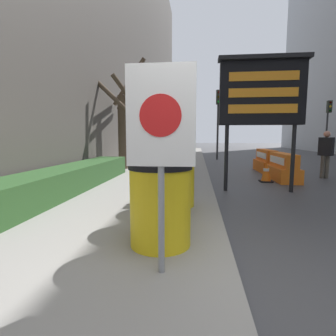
{
  "coord_description": "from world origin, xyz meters",
  "views": [
    {
      "loc": [
        -0.4,
        -2.1,
        1.41
      ],
      "look_at": [
        -1.53,
        8.0,
        0.2
      ],
      "focal_mm": 28.0,
      "sensor_mm": 36.0,
      "label": 1
    }
  ],
  "objects_px": {
    "barrel_drum_back": "(175,180)",
    "pedestrian_worker": "(326,151)",
    "barrel_drum_foreground": "(160,204)",
    "jersey_barrier_orange_near": "(283,168)",
    "message_board": "(262,93)",
    "barrel_drum_middle": "(165,189)",
    "jersey_barrier_orange_far": "(266,162)",
    "traffic_light_near_curb": "(218,110)",
    "warning_sign": "(161,131)",
    "traffic_cone_near": "(266,172)",
    "traffic_light_far_side": "(328,116)"
  },
  "relations": [
    {
      "from": "barrel_drum_foreground",
      "to": "jersey_barrier_orange_near",
      "type": "distance_m",
      "value": 6.72
    },
    {
      "from": "barrel_drum_back",
      "to": "pedestrian_worker",
      "type": "relative_size",
      "value": 0.6
    },
    {
      "from": "barrel_drum_foreground",
      "to": "pedestrian_worker",
      "type": "xyz_separation_m",
      "value": [
        4.76,
        6.47,
        0.32
      ]
    },
    {
      "from": "barrel_drum_foreground",
      "to": "traffic_light_near_curb",
      "type": "xyz_separation_m",
      "value": [
        1.66,
        13.55,
        2.41
      ]
    },
    {
      "from": "barrel_drum_foreground",
      "to": "traffic_cone_near",
      "type": "relative_size",
      "value": 1.44
    },
    {
      "from": "jersey_barrier_orange_far",
      "to": "traffic_light_far_side",
      "type": "xyz_separation_m",
      "value": [
        6.49,
        9.14,
        2.47
      ]
    },
    {
      "from": "barrel_drum_middle",
      "to": "traffic_cone_near",
      "type": "xyz_separation_m",
      "value": [
        2.64,
        4.6,
        -0.3
      ]
    },
    {
      "from": "traffic_light_near_curb",
      "to": "warning_sign",
      "type": "bearing_deg",
      "value": -96.28
    },
    {
      "from": "barrel_drum_foreground",
      "to": "message_board",
      "type": "distance_m",
      "value": 4.82
    },
    {
      "from": "jersey_barrier_orange_near",
      "to": "traffic_cone_near",
      "type": "distance_m",
      "value": 0.74
    },
    {
      "from": "traffic_light_near_curb",
      "to": "pedestrian_worker",
      "type": "distance_m",
      "value": 8.0
    },
    {
      "from": "barrel_drum_back",
      "to": "message_board",
      "type": "xyz_separation_m",
      "value": [
        1.98,
        2.19,
        1.87
      ]
    },
    {
      "from": "message_board",
      "to": "barrel_drum_middle",
      "type": "bearing_deg",
      "value": -123.81
    },
    {
      "from": "barrel_drum_middle",
      "to": "barrel_drum_back",
      "type": "distance_m",
      "value": 0.89
    },
    {
      "from": "traffic_light_near_curb",
      "to": "traffic_cone_near",
      "type": "bearing_deg",
      "value": -83.45
    },
    {
      "from": "jersey_barrier_orange_far",
      "to": "traffic_light_near_curb",
      "type": "distance_m",
      "value": 6.3
    },
    {
      "from": "warning_sign",
      "to": "traffic_light_far_side",
      "type": "bearing_deg",
      "value": 61.73
    },
    {
      "from": "barrel_drum_foreground",
      "to": "message_board",
      "type": "xyz_separation_m",
      "value": [
        2.0,
        3.97,
        1.87
      ]
    },
    {
      "from": "pedestrian_worker",
      "to": "message_board",
      "type": "bearing_deg",
      "value": -92.69
    },
    {
      "from": "traffic_cone_near",
      "to": "barrel_drum_middle",
      "type": "bearing_deg",
      "value": -119.86
    },
    {
      "from": "pedestrian_worker",
      "to": "traffic_cone_near",
      "type": "bearing_deg",
      "value": -110.77
    },
    {
      "from": "message_board",
      "to": "jersey_barrier_orange_far",
      "type": "relative_size",
      "value": 1.74
    },
    {
      "from": "barrel_drum_foreground",
      "to": "traffic_light_far_side",
      "type": "relative_size",
      "value": 0.24
    },
    {
      "from": "message_board",
      "to": "traffic_light_near_curb",
      "type": "height_order",
      "value": "traffic_light_near_curb"
    },
    {
      "from": "barrel_drum_foreground",
      "to": "message_board",
      "type": "height_order",
      "value": "message_board"
    },
    {
      "from": "warning_sign",
      "to": "pedestrian_worker",
      "type": "height_order",
      "value": "warning_sign"
    },
    {
      "from": "jersey_barrier_orange_far",
      "to": "pedestrian_worker",
      "type": "relative_size",
      "value": 1.2
    },
    {
      "from": "jersey_barrier_orange_near",
      "to": "pedestrian_worker",
      "type": "relative_size",
      "value": 1.13
    },
    {
      "from": "warning_sign",
      "to": "jersey_barrier_orange_far",
      "type": "height_order",
      "value": "warning_sign"
    },
    {
      "from": "barrel_drum_middle",
      "to": "traffic_light_near_curb",
      "type": "height_order",
      "value": "traffic_light_near_curb"
    },
    {
      "from": "jersey_barrier_orange_far",
      "to": "barrel_drum_foreground",
      "type": "bearing_deg",
      "value": -111.72
    },
    {
      "from": "barrel_drum_foreground",
      "to": "barrel_drum_back",
      "type": "xyz_separation_m",
      "value": [
        0.02,
        1.78,
        0.0
      ]
    },
    {
      "from": "traffic_light_near_curb",
      "to": "pedestrian_worker",
      "type": "xyz_separation_m",
      "value": [
        3.1,
        -7.08,
        -2.09
      ]
    },
    {
      "from": "barrel_drum_foreground",
      "to": "traffic_cone_near",
      "type": "xyz_separation_m",
      "value": [
        2.58,
        5.5,
        -0.3
      ]
    },
    {
      "from": "jersey_barrier_orange_far",
      "to": "traffic_light_near_curb",
      "type": "xyz_separation_m",
      "value": [
        -1.55,
        5.5,
        2.65
      ]
    },
    {
      "from": "pedestrian_worker",
      "to": "jersey_barrier_orange_far",
      "type": "bearing_deg",
      "value": 179.59
    },
    {
      "from": "barrel_drum_back",
      "to": "warning_sign",
      "type": "xyz_separation_m",
      "value": [
        0.08,
        -2.43,
        0.83
      ]
    },
    {
      "from": "jersey_barrier_orange_near",
      "to": "barrel_drum_middle",
      "type": "bearing_deg",
      "value": -123.12
    },
    {
      "from": "barrel_drum_foreground",
      "to": "warning_sign",
      "type": "height_order",
      "value": "warning_sign"
    },
    {
      "from": "barrel_drum_back",
      "to": "traffic_light_near_curb",
      "type": "xyz_separation_m",
      "value": [
        1.64,
        11.76,
        2.41
      ]
    },
    {
      "from": "warning_sign",
      "to": "pedestrian_worker",
      "type": "relative_size",
      "value": 1.17
    },
    {
      "from": "traffic_cone_near",
      "to": "pedestrian_worker",
      "type": "distance_m",
      "value": 2.46
    },
    {
      "from": "barrel_drum_foreground",
      "to": "warning_sign",
      "type": "bearing_deg",
      "value": -81.43
    },
    {
      "from": "message_board",
      "to": "pedestrian_worker",
      "type": "relative_size",
      "value": 2.09
    },
    {
      "from": "message_board",
      "to": "traffic_light_far_side",
      "type": "height_order",
      "value": "traffic_light_far_side"
    },
    {
      "from": "barrel_drum_middle",
      "to": "pedestrian_worker",
      "type": "height_order",
      "value": "pedestrian_worker"
    },
    {
      "from": "barrel_drum_middle",
      "to": "jersey_barrier_orange_far",
      "type": "distance_m",
      "value": 7.87
    },
    {
      "from": "barrel_drum_back",
      "to": "jersey_barrier_orange_near",
      "type": "bearing_deg",
      "value": 52.24
    },
    {
      "from": "barrel_drum_back",
      "to": "pedestrian_worker",
      "type": "distance_m",
      "value": 6.67
    },
    {
      "from": "warning_sign",
      "to": "traffic_cone_near",
      "type": "bearing_deg",
      "value": 67.97
    }
  ]
}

